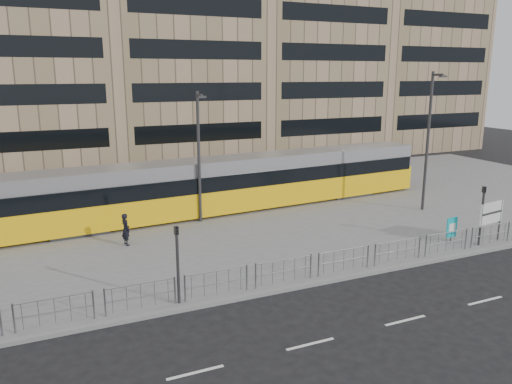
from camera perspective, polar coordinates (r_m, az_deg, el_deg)
name	(u,v)px	position (r m, az deg, el deg)	size (l,w,h in m)	color
ground	(304,288)	(21.48, 5.48, -10.87)	(120.00, 120.00, 0.00)	black
plaza	(211,215)	(31.80, -5.20, -2.59)	(64.00, 24.00, 0.15)	slate
kerb	(303,286)	(21.49, 5.42, -10.64)	(64.00, 0.25, 0.17)	gray
building_row	(149,30)	(52.64, -12.14, 17.61)	(70.40, 18.40, 31.20)	maroon
pedestrian_barrier	(338,255)	(22.48, 9.38, -7.16)	(32.07, 0.07, 1.10)	gray
road_markings	(383,326)	(19.03, 14.33, -14.61)	(62.00, 0.12, 0.01)	white
tram	(228,184)	(32.04, -3.25, 0.90)	(29.34, 4.90, 3.44)	yellow
station_sign	(491,215)	(28.68, 25.27, -2.36)	(1.87, 0.36, 2.17)	#2D2D30
ad_panel	(452,228)	(28.11, 21.47, -3.83)	(0.72, 0.10, 1.34)	#2D2D30
pedestrian	(126,229)	(26.57, -14.66, -4.15)	(0.62, 0.40, 1.69)	black
traffic_light_west	(177,255)	(19.25, -8.97, -7.09)	(0.19, 0.22, 3.10)	#2D2D30
traffic_light_east	(482,208)	(27.95, 24.46, -1.66)	(0.18, 0.22, 3.10)	#2D2D30
lamp_post_west	(199,152)	(29.22, -6.52, 4.57)	(0.45, 1.04, 7.69)	#2D2D30
lamp_post_east	(429,137)	(33.40, 19.12, 5.98)	(0.45, 1.04, 8.78)	#2D2D30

